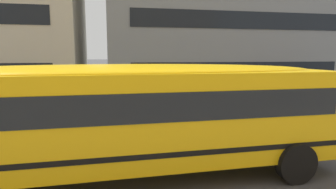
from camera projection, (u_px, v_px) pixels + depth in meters
name	position (u px, v px, depth m)	size (l,w,h in m)	color
ground_plane	(224.00, 145.00, 9.23)	(400.00, 400.00, 0.00)	#424244
sidewalk_far	(174.00, 106.00, 16.39)	(120.00, 3.00, 0.01)	gray
lane_centreline	(224.00, 145.00, 9.23)	(110.00, 0.16, 0.01)	silver
school_bus	(108.00, 112.00, 6.55)	(12.12, 2.87, 2.70)	yellow
parked_car_red_end_of_row	(319.00, 95.00, 14.86)	(3.97, 2.01, 1.64)	maroon
apartment_block_far_centre	(214.00, 8.00, 22.72)	(16.85, 10.05, 13.30)	gray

